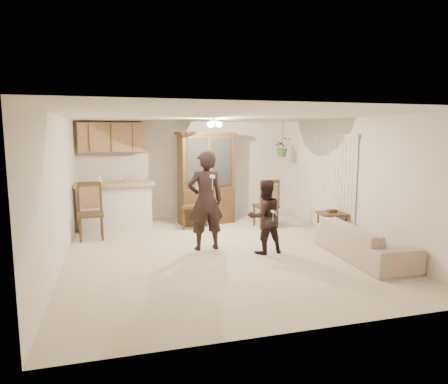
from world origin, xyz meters
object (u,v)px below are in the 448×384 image
object	(u,v)px
side_table	(332,226)
sofa	(364,238)
child	(265,217)
chair_hutch_right	(266,213)
adult	(206,203)
china_hutch	(206,179)
chair_bar	(91,223)
chair_hutch_left	(195,214)

from	to	relation	value
side_table	sofa	bearing A→B (deg)	-94.91
child	chair_hutch_right	size ratio (longest dim) A/B	1.18
sofa	side_table	distance (m)	1.28
child	chair_hutch_right	bearing A→B (deg)	-117.86
child	side_table	bearing A→B (deg)	-169.40
chair_hutch_right	sofa	bearing A→B (deg)	104.82
adult	china_hutch	xyz separation A→B (m)	(0.52, 2.21, 0.20)
child	chair_hutch_right	distance (m)	2.13
chair_bar	chair_hutch_right	distance (m)	3.92
chair_bar	chair_hutch_right	size ratio (longest dim) A/B	1.03
china_hutch	side_table	distance (m)	3.21
chair_hutch_right	china_hutch	bearing A→B (deg)	-33.22
china_hutch	chair_bar	size ratio (longest dim) A/B	1.90
chair_hutch_left	chair_hutch_right	bearing A→B (deg)	14.16
adult	child	world-z (taller)	adult
chair_hutch_left	adult	bearing A→B (deg)	-70.20
sofa	chair_hutch_right	bearing A→B (deg)	17.38
chair_bar	chair_hutch_right	xyz separation A→B (m)	(3.92, 0.04, -0.01)
sofa	chair_hutch_right	size ratio (longest dim) A/B	1.64
chair_hutch_right	adult	bearing A→B (deg)	37.62
child	chair_hutch_right	world-z (taller)	child
chair_hutch_left	chair_bar	bearing A→B (deg)	-147.05
sofa	chair_bar	xyz separation A→B (m)	(-4.69, 2.69, -0.03)
side_table	chair_bar	xyz separation A→B (m)	(-4.80, 1.41, 0.03)
adult	side_table	world-z (taller)	adult
child	china_hutch	distance (m)	2.82
china_hutch	chair_hutch_right	size ratio (longest dim) A/B	1.95
side_table	chair_hutch_right	world-z (taller)	chair_hutch_right
sofa	child	xyz separation A→B (m)	(-1.57, 0.78, 0.31)
chair_bar	child	bearing A→B (deg)	-35.11
child	chair_bar	distance (m)	3.68
adult	side_table	xyz separation A→B (m)	(2.66, -0.04, -0.60)
child	china_hutch	size ratio (longest dim) A/B	0.61
adult	china_hutch	size ratio (longest dim) A/B	0.81
sofa	child	bearing A→B (deg)	65.00
sofa	china_hutch	xyz separation A→B (m)	(-2.03, 3.53, 0.74)
china_hutch	chair_hutch_right	distance (m)	1.68
adult	chair_hutch_right	xyz separation A→B (m)	(1.77, 1.42, -0.58)
sofa	china_hutch	size ratio (longest dim) A/B	0.84
child	china_hutch	bearing A→B (deg)	-86.09
sofa	chair_bar	world-z (taller)	chair_bar
chair_bar	side_table	bearing A→B (deg)	-20.16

